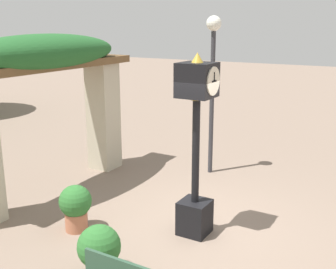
# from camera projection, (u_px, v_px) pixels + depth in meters

# --- Properties ---
(ground_plane) EXTENTS (60.00, 60.00, 0.00)m
(ground_plane) POSITION_uv_depth(u_px,v_px,m) (199.00, 228.00, 7.07)
(ground_plane) COLOR #7F6B5B
(pedestal_clock) EXTENTS (0.52, 0.57, 2.92)m
(pedestal_clock) POSITION_uv_depth(u_px,v_px,m) (196.00, 144.00, 6.53)
(pedestal_clock) COLOR black
(pedestal_clock) RESTS_ON ground
(pergola) EXTENTS (4.52, 1.17, 3.15)m
(pergola) POSITION_uv_depth(u_px,v_px,m) (47.00, 79.00, 8.11)
(pergola) COLOR #BCB299
(pergola) RESTS_ON ground
(potted_plant_near_left) EXTENTS (0.59, 0.59, 0.72)m
(potted_plant_near_left) POSITION_uv_depth(u_px,v_px,m) (99.00, 248.00, 5.66)
(potted_plant_near_left) COLOR gray
(potted_plant_near_left) RESTS_ON ground
(potted_plant_near_right) EXTENTS (0.54, 0.54, 0.78)m
(potted_plant_near_right) POSITION_uv_depth(u_px,v_px,m) (76.00, 205.00, 6.90)
(potted_plant_near_right) COLOR #B26B4C
(potted_plant_near_right) RESTS_ON ground
(lamp_post) EXTENTS (0.33, 0.33, 3.50)m
(lamp_post) POSITION_uv_depth(u_px,v_px,m) (213.00, 63.00, 9.11)
(lamp_post) COLOR #333338
(lamp_post) RESTS_ON ground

